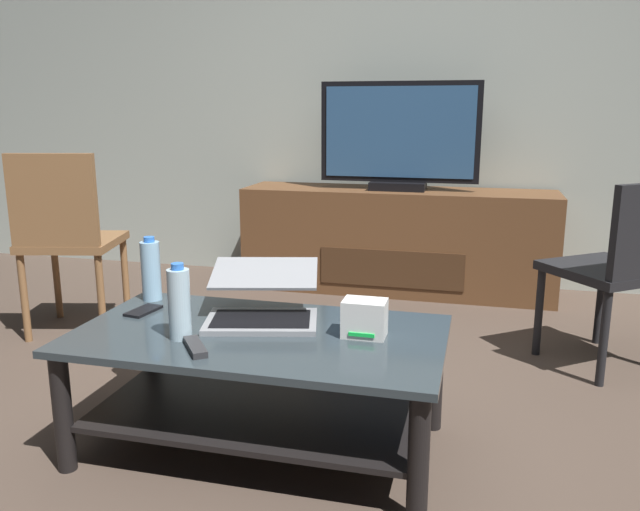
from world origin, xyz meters
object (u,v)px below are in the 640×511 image
object	(u,v)px
laptop	(263,301)
water_bottle_far	(179,303)
coffee_table	(260,368)
router_box	(365,318)
media_cabinet	(397,240)
dining_chair	(622,264)
cell_phone	(143,311)
side_chair	(66,233)
tv_remote	(195,347)
television	(399,138)
water_bottle_near	(151,270)

from	to	relation	value
laptop	water_bottle_far	world-z (taller)	water_bottle_far
coffee_table	router_box	size ratio (longest dim) A/B	8.74
media_cabinet	dining_chair	xyz separation A→B (m)	(1.11, -1.04, 0.16)
laptop	cell_phone	size ratio (longest dim) A/B	3.40
media_cabinet	router_box	size ratio (longest dim) A/B	13.90
dining_chair	side_chair	size ratio (longest dim) A/B	0.91
side_chair	water_bottle_far	world-z (taller)	side_chair
tv_remote	cell_phone	bearing A→B (deg)	102.79
coffee_table	tv_remote	xyz separation A→B (m)	(-0.13, -0.20, 0.14)
television	tv_remote	xyz separation A→B (m)	(-0.31, -2.25, -0.53)
dining_chair	water_bottle_near	size ratio (longest dim) A/B	3.44
router_box	water_bottle_near	size ratio (longest dim) A/B	0.57
media_cabinet	router_box	bearing A→B (deg)	-85.41
coffee_table	dining_chair	distance (m)	1.66
laptop	tv_remote	world-z (taller)	laptop
media_cabinet	water_bottle_near	bearing A→B (deg)	-111.00
media_cabinet	water_bottle_near	size ratio (longest dim) A/B	7.86
media_cabinet	router_box	xyz separation A→B (m)	(0.16, -2.02, 0.16)
water_bottle_near	tv_remote	size ratio (longest dim) A/B	1.53
side_chair	tv_remote	distance (m)	1.57
dining_chair	cell_phone	bearing A→B (deg)	-152.02
laptop	media_cabinet	bearing A→B (deg)	83.71
tv_remote	coffee_table	bearing A→B (deg)	20.31
side_chair	tv_remote	world-z (taller)	side_chair
coffee_table	media_cabinet	world-z (taller)	media_cabinet
water_bottle_far	cell_phone	xyz separation A→B (m)	(-0.25, 0.21, -0.11)
water_bottle_near	dining_chair	bearing A→B (deg)	23.48
side_chair	laptop	size ratio (longest dim) A/B	1.95
media_cabinet	tv_remote	world-z (taller)	media_cabinet
laptop	router_box	size ratio (longest dim) A/B	3.44
media_cabinet	water_bottle_far	xyz separation A→B (m)	(-0.40, -2.18, 0.21)
television	laptop	distance (m)	1.98
television	water_bottle_near	world-z (taller)	television
coffee_table	water_bottle_far	bearing A→B (deg)	-152.02
router_box	cell_phone	xyz separation A→B (m)	(-0.82, 0.05, -0.06)
media_cabinet	cell_phone	world-z (taller)	media_cabinet
television	cell_phone	bearing A→B (deg)	-108.52
television	side_chair	distance (m)	1.97
television	router_box	distance (m)	2.06
laptop	dining_chair	bearing A→B (deg)	34.12
dining_chair	router_box	distance (m)	1.36
water_bottle_near	tv_remote	world-z (taller)	water_bottle_near
side_chair	cell_phone	world-z (taller)	side_chair
coffee_table	water_bottle_far	world-z (taller)	water_bottle_far
dining_chair	laptop	bearing A→B (deg)	-145.88
television	dining_chair	world-z (taller)	television
dining_chair	media_cabinet	bearing A→B (deg)	136.78
coffee_table	cell_phone	world-z (taller)	cell_phone
coffee_table	television	bearing A→B (deg)	84.96
water_bottle_near	cell_phone	world-z (taller)	water_bottle_near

